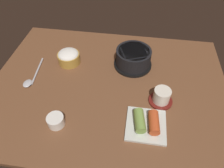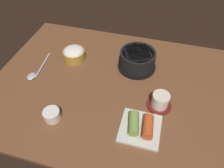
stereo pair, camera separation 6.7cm
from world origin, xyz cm
name	(u,v)px [view 1 (the left image)]	position (x,y,z in cm)	size (l,w,h in cm)	color
dining_table	(108,86)	(0.00, 0.00, 1.00)	(100.00, 76.00, 2.00)	brown
stone_pot	(133,58)	(9.32, 14.21, 6.29)	(17.38, 17.38, 8.37)	black
rice_bowl	(69,57)	(-20.31, 11.80, 5.30)	(10.19, 10.19, 6.54)	#B78C38
tea_cup_with_saucer	(161,97)	(21.81, -5.71, 4.98)	(9.33, 9.33, 6.39)	maroon
kimchi_plate	(146,123)	(16.55, -17.69, 3.76)	(14.12, 14.12, 4.69)	silver
side_bowl_near	(56,121)	(-15.23, -21.54, 4.13)	(6.06, 6.06, 3.99)	white
spoon	(31,79)	(-33.46, -1.98, 2.61)	(3.95, 19.04, 1.35)	#B7B7BC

